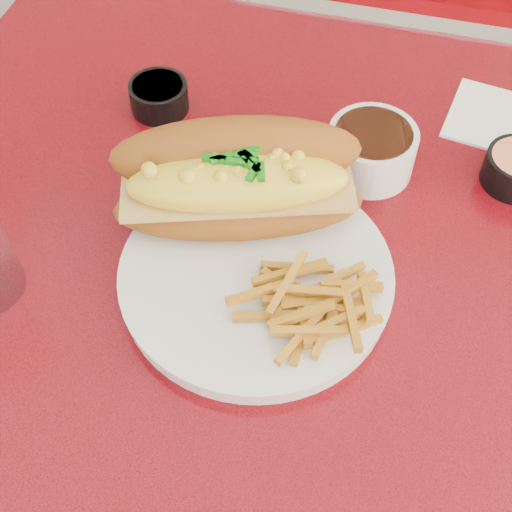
% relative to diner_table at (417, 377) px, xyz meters
% --- Properties ---
extents(diner_table, '(1.23, 0.83, 0.77)m').
position_rel_diner_table_xyz_m(diner_table, '(0.00, 0.00, 0.00)').
color(diner_table, red).
rests_on(diner_table, ground).
extents(booth_bench_far, '(1.20, 0.51, 0.90)m').
position_rel_diner_table_xyz_m(booth_bench_far, '(0.00, 0.81, -0.32)').
color(booth_bench_far, maroon).
rests_on(booth_bench_far, ground).
extents(dinner_plate, '(0.25, 0.25, 0.02)m').
position_rel_diner_table_xyz_m(dinner_plate, '(-0.17, -0.03, 0.17)').
color(dinner_plate, silver).
rests_on(dinner_plate, diner_table).
extents(mac_hoagie, '(0.25, 0.18, 0.10)m').
position_rel_diner_table_xyz_m(mac_hoagie, '(-0.21, 0.03, 0.22)').
color(mac_hoagie, '#8E4E17').
rests_on(mac_hoagie, dinner_plate).
extents(fries_pile, '(0.12, 0.12, 0.03)m').
position_rel_diner_table_xyz_m(fries_pile, '(-0.12, -0.06, 0.19)').
color(fries_pile, orange).
rests_on(fries_pile, dinner_plate).
extents(fork, '(0.03, 0.15, 0.00)m').
position_rel_diner_table_xyz_m(fork, '(-0.11, -0.03, 0.18)').
color(fork, '#BBBBBF').
rests_on(fork, dinner_plate).
extents(gravy_ramekin, '(0.10, 0.10, 0.05)m').
position_rel_diner_table_xyz_m(gravy_ramekin, '(-0.10, 0.14, 0.19)').
color(gravy_ramekin, silver).
rests_on(gravy_ramekin, diner_table).
extents(sauce_cup_left, '(0.07, 0.07, 0.03)m').
position_rel_diner_table_xyz_m(sauce_cup_left, '(-0.34, 0.17, 0.18)').
color(sauce_cup_left, black).
rests_on(sauce_cup_left, diner_table).
extents(paper_napkin, '(0.12, 0.12, 0.00)m').
position_rel_diner_table_xyz_m(paper_napkin, '(0.03, 0.24, 0.16)').
color(paper_napkin, white).
rests_on(paper_napkin, diner_table).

